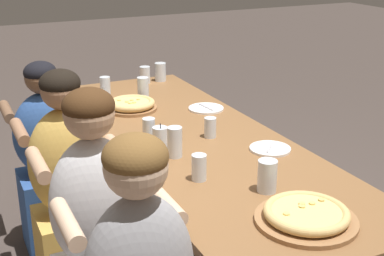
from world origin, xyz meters
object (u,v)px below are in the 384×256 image
(cocktail_glass_blue, at_px, (160,138))
(drinking_glass_j, at_px, (149,130))
(drinking_glass_c, at_px, (210,128))
(drinking_glass_f, at_px, (160,73))
(pizza_board_main, at_px, (132,105))
(drinking_glass_g, at_px, (100,108))
(drinking_glass_b, at_px, (199,169))
(pizza_board_second, at_px, (306,215))
(drinking_glass_d, at_px, (143,90))
(drinking_glass_i, at_px, (175,142))
(empty_plate_b, at_px, (94,103))
(diner_near_center, at_px, (70,199))
(drinking_glass_a, at_px, (267,178))
(empty_plate_a, at_px, (206,108))
(diner_near_midleft, at_px, (49,168))
(empty_plate_c, at_px, (270,149))
(diner_near_midright, at_px, (98,244))
(drinking_glass_h, at_px, (105,86))
(drinking_glass_e, at_px, (145,76))

(cocktail_glass_blue, bearing_deg, drinking_glass_j, -165.22)
(drinking_glass_c, height_order, drinking_glass_f, drinking_glass_f)
(pizza_board_main, height_order, drinking_glass_g, drinking_glass_g)
(drinking_glass_b, bearing_deg, pizza_board_second, 21.34)
(drinking_glass_d, relative_size, drinking_glass_i, 0.97)
(drinking_glass_f, xyz_separation_m, drinking_glass_g, (0.60, -0.62, -0.00))
(empty_plate_b, relative_size, diner_near_center, 0.15)
(drinking_glass_g, bearing_deg, drinking_glass_a, 16.01)
(empty_plate_a, height_order, drinking_glass_g, drinking_glass_g)
(cocktail_glass_blue, bearing_deg, drinking_glass_g, -166.80)
(diner_near_center, bearing_deg, pizza_board_second, -55.92)
(drinking_glass_b, xyz_separation_m, drinking_glass_c, (-0.43, 0.28, -0.00))
(drinking_glass_a, bearing_deg, empty_plate_a, 165.98)
(empty_plate_b, distance_m, drinking_glass_b, 1.27)
(empty_plate_a, relative_size, empty_plate_b, 1.16)
(diner_near_midleft, bearing_deg, drinking_glass_b, -64.64)
(drinking_glass_c, relative_size, drinking_glass_i, 0.72)
(empty_plate_c, relative_size, drinking_glass_j, 1.59)
(drinking_glass_j, bearing_deg, drinking_glass_c, 77.21)
(drinking_glass_c, height_order, diner_near_center, diner_near_center)
(drinking_glass_g, relative_size, drinking_glass_j, 1.01)
(drinking_glass_i, xyz_separation_m, diner_near_midright, (0.29, -0.47, -0.26))
(drinking_glass_i, height_order, diner_near_midright, diner_near_midright)
(diner_near_center, bearing_deg, drinking_glass_h, 62.93)
(cocktail_glass_blue, distance_m, drinking_glass_g, 0.59)
(drinking_glass_b, bearing_deg, empty_plate_b, -175.22)
(drinking_glass_j, height_order, diner_near_midleft, diner_near_midleft)
(cocktail_glass_blue, bearing_deg, empty_plate_b, -173.47)
(drinking_glass_b, bearing_deg, drinking_glass_g, -171.74)
(empty_plate_a, height_order, diner_near_midleft, diner_near_midleft)
(drinking_glass_e, xyz_separation_m, diner_near_midright, (1.58, -0.82, -0.24))
(drinking_glass_c, height_order, drinking_glass_g, drinking_glass_g)
(pizza_board_main, height_order, drinking_glass_i, drinking_glass_i)
(drinking_glass_j, bearing_deg, empty_plate_a, 124.92)
(empty_plate_b, height_order, drinking_glass_g, drinking_glass_g)
(drinking_glass_e, relative_size, drinking_glass_g, 0.92)
(drinking_glass_h, bearing_deg, empty_plate_b, -40.24)
(drinking_glass_f, xyz_separation_m, drinking_glass_j, (1.08, -0.51, 0.01))
(empty_plate_a, height_order, drinking_glass_h, drinking_glass_h)
(drinking_glass_h, distance_m, diner_near_midleft, 0.71)
(pizza_board_main, bearing_deg, drinking_glass_e, 151.59)
(drinking_glass_j, bearing_deg, pizza_board_main, 169.73)
(drinking_glass_f, relative_size, drinking_glass_g, 1.02)
(drinking_glass_f, bearing_deg, empty_plate_c, -0.57)
(empty_plate_c, relative_size, drinking_glass_a, 1.48)
(drinking_glass_d, height_order, drinking_glass_g, drinking_glass_d)
(drinking_glass_d, relative_size, diner_near_midright, 0.12)
(cocktail_glass_blue, distance_m, drinking_glass_c, 0.29)
(drinking_glass_a, xyz_separation_m, drinking_glass_f, (-1.80, 0.27, -0.00))
(diner_near_midright, bearing_deg, drinking_glass_h, 71.41)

